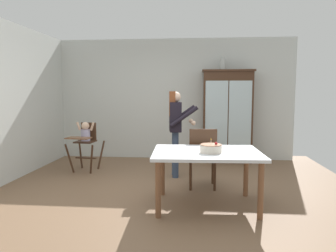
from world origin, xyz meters
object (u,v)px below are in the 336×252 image
object	(u,v)px
dining_table	(207,158)
dining_chair_far_side	(203,154)
high_chair_with_toddler	(85,137)
ceramic_vase	(223,64)
birthday_cake	(211,148)
china_cabinet	(227,116)
adult_person	(176,123)

from	to	relation	value
dining_table	dining_chair_far_side	bearing A→B (deg)	93.06
high_chair_with_toddler	dining_chair_far_side	distance (m)	2.41
ceramic_vase	birthday_cake	distance (m)	3.17
ceramic_vase	dining_chair_far_side	xyz separation A→B (m)	(-0.44, -2.04, -1.55)
china_cabinet	birthday_cake	world-z (taller)	china_cabinet
adult_person	high_chair_with_toddler	bearing A→B (deg)	75.04
adult_person	birthday_cake	distance (m)	1.64
dining_table	high_chair_with_toddler	bearing A→B (deg)	143.45
china_cabinet	ceramic_vase	world-z (taller)	ceramic_vase
high_chair_with_toddler	adult_person	distance (m)	1.79
adult_person	dining_chair_far_side	world-z (taller)	adult_person
dining_table	china_cabinet	bearing A→B (deg)	79.46
china_cabinet	dining_table	bearing A→B (deg)	-100.54
high_chair_with_toddler	dining_table	bearing A→B (deg)	-30.59
china_cabinet	ceramic_vase	distance (m)	1.11
high_chair_with_toddler	dining_chair_far_side	size ratio (longest dim) A/B	0.99
china_cabinet	dining_chair_far_side	distance (m)	2.16
ceramic_vase	dining_chair_far_side	bearing A→B (deg)	-102.20
high_chair_with_toddler	adult_person	size ratio (longest dim) A/B	0.62
dining_chair_far_side	china_cabinet	bearing A→B (deg)	-107.45
dining_table	birthday_cake	bearing A→B (deg)	-58.50
dining_chair_far_side	high_chair_with_toddler	bearing A→B (deg)	-25.17
high_chair_with_toddler	birthday_cake	size ratio (longest dim) A/B	3.39
dining_table	dining_chair_far_side	size ratio (longest dim) A/B	1.51
adult_person	dining_table	bearing A→B (deg)	-167.95
high_chair_with_toddler	birthday_cake	bearing A→B (deg)	-31.32
ceramic_vase	adult_person	bearing A→B (deg)	-124.43
adult_person	dining_table	xyz separation A→B (m)	(0.51, -1.44, -0.32)
china_cabinet	high_chair_with_toddler	bearing A→B (deg)	-158.46
high_chair_with_toddler	adult_person	xyz separation A→B (m)	(1.75, -0.23, 0.31)
adult_person	birthday_cake	bearing A→B (deg)	-167.22
dining_table	dining_chair_far_side	world-z (taller)	dining_chair_far_side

